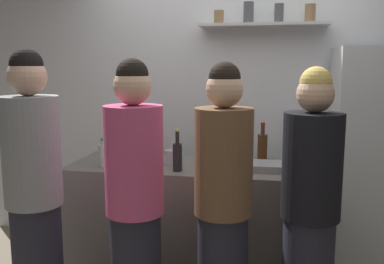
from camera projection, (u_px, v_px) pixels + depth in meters
back_wall_assembly at (232, 105)px, 3.80m from camera, size 4.80×0.32×2.60m
refrigerator at (373, 164)px, 3.28m from camera, size 0.63×0.62×1.79m
counter at (192, 222)px, 3.26m from camera, size 1.83×0.68×0.91m
baking_pan at (269, 167)px, 3.02m from camera, size 0.34×0.24×0.05m
utensil_holder at (171, 157)px, 3.18m from camera, size 0.10×0.10×0.22m
wine_bottle_dark_glass at (177, 156)px, 2.98m from camera, size 0.07×0.07×0.30m
wine_bottle_amber_glass at (262, 146)px, 3.33m from camera, size 0.08×0.08×0.30m
wine_bottle_green_glass at (210, 151)px, 3.05m from camera, size 0.07×0.07×0.35m
water_bottle_plastic at (105, 154)px, 3.13m from camera, size 0.09×0.09×0.21m
person_brown_jacket at (223, 207)px, 2.49m from camera, size 0.34×0.34×1.68m
person_pink_top at (135, 206)px, 2.48m from camera, size 0.34×0.34×1.70m
person_blonde at (310, 211)px, 2.46m from camera, size 0.34×0.34×1.65m
person_grey_hoodie at (34, 196)px, 2.54m from camera, size 0.34×0.34×1.75m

